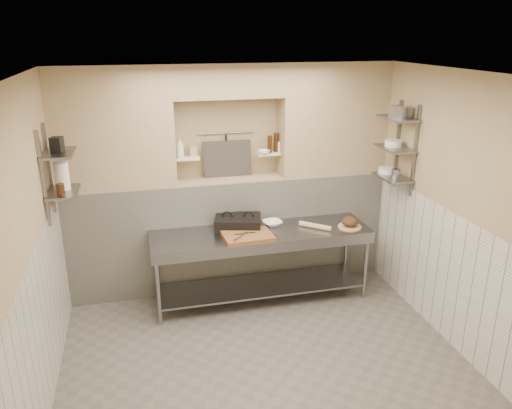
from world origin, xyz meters
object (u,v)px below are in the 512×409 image
object	(u,v)px
cutting_board	(248,236)
rolling_pin	(315,226)
mixing_bowl	(272,223)
jug_left	(62,176)
panini_press	(238,223)
bowl_alcove	(264,152)
bread_loaf	(350,222)
prep_table	(261,252)
bottle_soap	(180,148)

from	to	relation	value
cutting_board	rolling_pin	bearing A→B (deg)	6.90
cutting_board	mixing_bowl	bearing A→B (deg)	40.11
jug_left	panini_press	bearing A→B (deg)	7.97
cutting_board	bowl_alcove	size ratio (longest dim) A/B	3.71
bread_loaf	cutting_board	bearing A→B (deg)	-178.46
rolling_pin	jug_left	size ratio (longest dim) A/B	1.42
prep_table	jug_left	bearing A→B (deg)	-177.79
bread_loaf	jug_left	world-z (taller)	jug_left
prep_table	bowl_alcove	xyz separation A→B (m)	(0.16, 0.52, 1.09)
panini_press	bread_loaf	size ratio (longest dim) A/B	3.21
panini_press	bottle_soap	xyz separation A→B (m)	(-0.61, 0.38, 0.86)
mixing_bowl	bowl_alcove	world-z (taller)	bowl_alcove
prep_table	cutting_board	world-z (taller)	cutting_board
cutting_board	mixing_bowl	distance (m)	0.50
rolling_pin	cutting_board	bearing A→B (deg)	-173.10
bread_loaf	bowl_alcove	size ratio (longest dim) A/B	1.29
prep_table	jug_left	xyz separation A→B (m)	(-2.11, -0.08, 1.11)
bowl_alcove	jug_left	distance (m)	2.35
bread_loaf	jug_left	size ratio (longest dim) A/B	0.68
prep_table	bread_loaf	bearing A→B (deg)	-6.11
bottle_soap	bowl_alcove	size ratio (longest dim) A/B	1.61
bread_loaf	bowl_alcove	world-z (taller)	bowl_alcove
prep_table	mixing_bowl	xyz separation A→B (m)	(0.18, 0.17, 0.29)
prep_table	bread_loaf	xyz separation A→B (m)	(1.07, -0.11, 0.33)
cutting_board	jug_left	distance (m)	2.08
cutting_board	jug_left	bearing A→B (deg)	177.98
prep_table	bread_loaf	distance (m)	1.13
rolling_pin	bottle_soap	distance (m)	1.86
bowl_alcove	mixing_bowl	bearing A→B (deg)	-86.61
cutting_board	bottle_soap	xyz separation A→B (m)	(-0.65, 0.71, 0.91)
mixing_bowl	rolling_pin	size ratio (longest dim) A/B	0.57
mixing_bowl	bread_loaf	bearing A→B (deg)	-17.96
prep_table	cutting_board	bearing A→B (deg)	-143.02
mixing_bowl	bottle_soap	xyz separation A→B (m)	(-1.04, 0.39, 0.91)
panini_press	cutting_board	bearing A→B (deg)	-67.31
cutting_board	mixing_bowl	size ratio (longest dim) A/B	2.42
mixing_bowl	jug_left	distance (m)	2.45
bread_loaf	bottle_soap	size ratio (longest dim) A/B	0.80
cutting_board	rolling_pin	xyz separation A→B (m)	(0.85, 0.10, 0.01)
bottle_soap	bowl_alcove	distance (m)	1.02
prep_table	rolling_pin	xyz separation A→B (m)	(0.66, -0.05, 0.29)
panini_press	rolling_pin	distance (m)	0.93
bread_loaf	jug_left	distance (m)	3.27
cutting_board	bread_loaf	distance (m)	1.27
prep_table	mixing_bowl	bearing A→B (deg)	43.17
rolling_pin	jug_left	bearing A→B (deg)	-179.25
prep_table	mixing_bowl	size ratio (longest dim) A/B	11.28
bread_loaf	jug_left	xyz separation A→B (m)	(-3.18, 0.03, 0.78)
prep_table	panini_press	size ratio (longest dim) A/B	4.19
bread_loaf	mixing_bowl	bearing A→B (deg)	162.04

